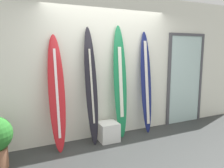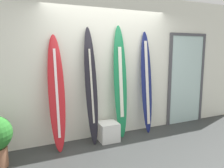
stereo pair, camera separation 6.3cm
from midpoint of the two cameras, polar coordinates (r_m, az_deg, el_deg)
ground at (r=3.68m, az=7.76°, el=-19.43°), size 8.00×8.00×0.04m
wall_back at (r=4.40m, az=-0.91°, el=4.71°), size 7.20×0.20×2.80m
surfboard_crimson at (r=3.83m, az=-13.76°, el=-2.31°), size 0.30×0.42×1.99m
surfboard_charcoal at (r=3.99m, az=-4.99°, el=-0.56°), size 0.23×0.36×2.14m
surfboard_emerald at (r=4.28m, az=2.61°, el=0.26°), size 0.28×0.29×2.19m
surfboard_navy at (r=4.59m, az=9.35°, el=0.33°), size 0.25×0.29×2.09m
display_block_left at (r=4.29m, az=-0.57°, el=-12.23°), size 0.37×0.37×0.35m
glass_door at (r=5.43m, az=19.05°, el=1.61°), size 1.03×0.06×2.09m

